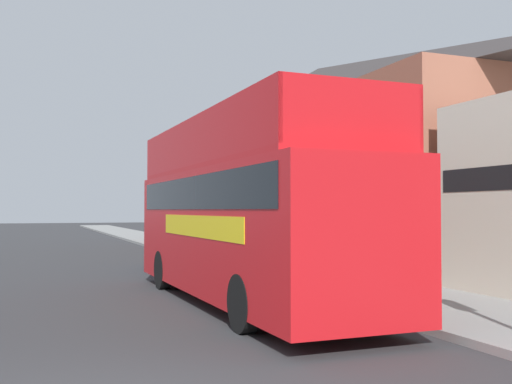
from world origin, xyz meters
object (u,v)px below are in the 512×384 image
(lamp_post_second, at_px, (237,164))
(lamp_post_third, at_px, (176,184))
(tour_bus, at_px, (244,219))
(lamp_post_nearest, at_px, (399,152))
(parked_car_ahead_of_bus, at_px, (186,252))

(lamp_post_second, xyz_separation_m, lamp_post_third, (0.11, 9.32, -0.31))
(tour_bus, relative_size, lamp_post_third, 2.20)
(lamp_post_nearest, relative_size, lamp_post_third, 0.96)
(parked_car_ahead_of_bus, xyz_separation_m, lamp_post_nearest, (1.60, -10.42, 2.59))
(lamp_post_second, height_order, lamp_post_third, lamp_post_second)
(tour_bus, bearing_deg, parked_car_ahead_of_bus, 84.59)
(lamp_post_third, bearing_deg, tour_bus, -97.93)
(lamp_post_nearest, bearing_deg, parked_car_ahead_of_bus, 98.73)
(lamp_post_second, bearing_deg, lamp_post_third, 89.32)
(lamp_post_nearest, distance_m, lamp_post_third, 18.64)
(parked_car_ahead_of_bus, bearing_deg, lamp_post_third, 81.88)
(tour_bus, height_order, parked_car_ahead_of_bus, tour_bus)
(tour_bus, xyz_separation_m, lamp_post_nearest, (2.23, -2.77, 1.34))
(lamp_post_second, distance_m, lamp_post_third, 9.33)
(parked_car_ahead_of_bus, relative_size, lamp_post_third, 0.96)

